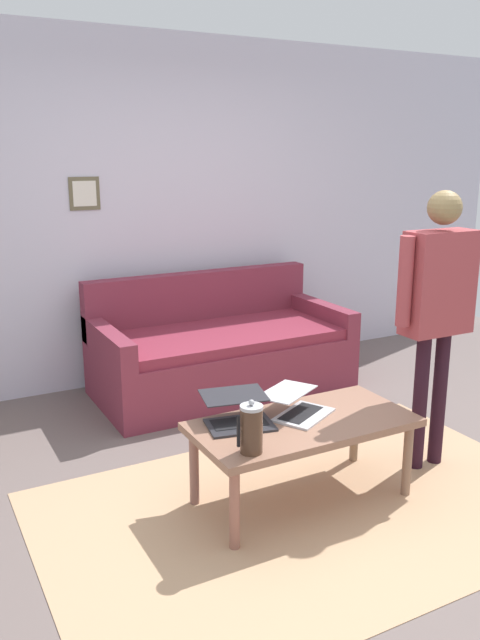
% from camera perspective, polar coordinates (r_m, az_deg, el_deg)
% --- Properties ---
extents(ground_plane, '(7.68, 7.68, 0.00)m').
position_cam_1_polar(ground_plane, '(3.78, 6.04, -14.27)').
color(ground_plane, '#695A57').
extents(area_rug, '(2.79, 1.79, 0.01)m').
position_cam_1_polar(area_rug, '(3.58, 6.31, -15.97)').
color(area_rug, tan).
rests_on(area_rug, ground_plane).
extents(back_wall, '(7.04, 0.11, 2.70)m').
position_cam_1_polar(back_wall, '(5.29, -7.18, 9.40)').
color(back_wall, silver).
rests_on(back_wall, ground_plane).
extents(couch, '(1.91, 0.95, 0.88)m').
position_cam_1_polar(couch, '(5.06, -1.81, -2.86)').
color(couch, maroon).
rests_on(couch, ground_plane).
extents(coffee_table, '(1.17, 0.58, 0.45)m').
position_cam_1_polar(coffee_table, '(3.47, 5.55, -9.55)').
color(coffee_table, '#91654E').
rests_on(coffee_table, ground_plane).
extents(laptop_left, '(0.40, 0.41, 0.13)m').
position_cam_1_polar(laptop_left, '(3.39, -0.19, -8.28)').
color(laptop_left, '#28282D').
rests_on(laptop_left, coffee_table).
extents(laptop_center, '(0.44, 0.43, 0.12)m').
position_cam_1_polar(laptop_center, '(3.51, 5.07, -7.58)').
color(laptop_center, silver).
rests_on(laptop_center, coffee_table).
extents(french_press, '(0.13, 0.11, 0.26)m').
position_cam_1_polar(french_press, '(3.05, 1.00, -9.52)').
color(french_press, '#4C3323').
rests_on(french_press, coffee_table).
extents(person_standing, '(0.57, 0.19, 1.62)m').
position_cam_1_polar(person_standing, '(3.80, 16.96, 2.07)').
color(person_standing, black).
rests_on(person_standing, ground_plane).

